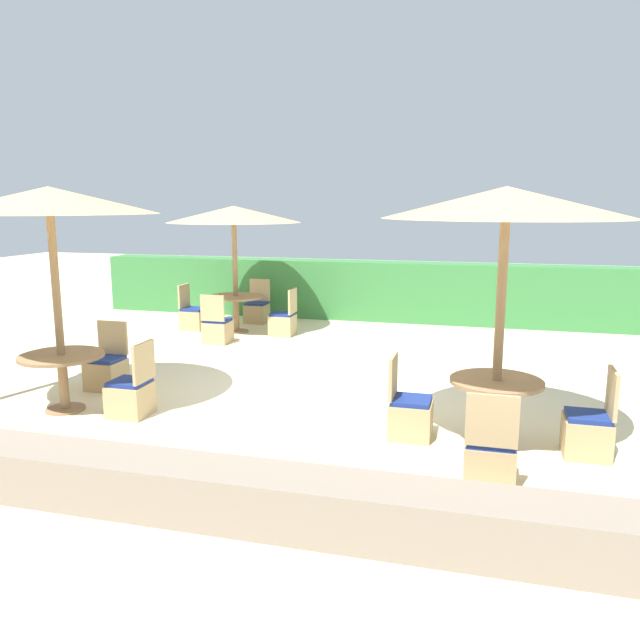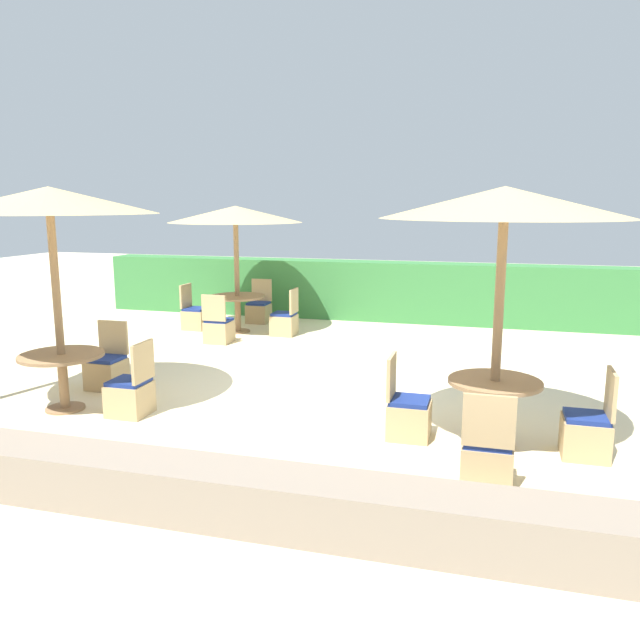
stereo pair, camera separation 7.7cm
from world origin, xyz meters
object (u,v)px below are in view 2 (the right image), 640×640
object	(u,v)px
patio_chair_front_left_east	(131,394)
round_table_back_left	(238,303)
patio_chair_back_left_east	(285,322)
round_table_front_right	(494,396)
parasol_front_left	(49,201)
patio_chair_front_left_north	(107,370)
parasol_front_right	(505,204)
patio_chair_front_right_east	(587,432)
patio_chair_back_left_south	(219,329)
patio_chair_back_left_west	(195,317)
parasol_back_left	(235,215)
patio_chair_front_right_west	(408,414)
patio_chair_front_right_south	(487,459)
patio_chair_back_left_north	(259,310)
round_table_front_left	(62,366)

from	to	relation	value
patio_chair_front_left_east	round_table_back_left	distance (m)	5.07
patio_chair_back_left_east	round_table_front_right	size ratio (longest dim) A/B	0.94
parasol_front_left	patio_chair_back_left_east	world-z (taller)	parasol_front_left
round_table_back_left	round_table_front_right	distance (m)	6.95
parasol_front_left	patio_chair_front_left_north	size ratio (longest dim) A/B	2.98
parasol_front_right	parasol_front_left	bearing A→B (deg)	-177.73
patio_chair_front_left_north	patio_chair_front_right_east	distance (m)	6.25
patio_chair_back_left_south	patio_chair_back_left_west	size ratio (longest dim) A/B	1.00
parasol_back_left	patio_chair_back_left_east	bearing A→B (deg)	-2.41
round_table_back_left	parasol_front_right	world-z (taller)	parasol_front_right
patio_chair_front_left_north	round_table_back_left	bearing A→B (deg)	-93.82
parasol_back_left	parasol_front_right	distance (m)	6.96
patio_chair_front_left_east	parasol_back_left	size ratio (longest dim) A/B	0.35
patio_chair_back_left_south	round_table_front_right	xyz separation A→B (m)	(4.95, -3.83, 0.30)
parasol_front_left	patio_chair_back_left_south	size ratio (longest dim) A/B	2.98
patio_chair_front_right_east	patio_chair_front_right_west	world-z (taller)	same
parasol_front_left	round_table_back_left	bearing A→B (deg)	87.32
patio_chair_back_left_east	patio_chair_front_right_west	size ratio (longest dim) A/B	1.00
patio_chair_front_left_north	patio_chair_front_right_south	distance (m)	5.51
parasol_front_left	patio_chair_front_right_east	bearing A→B (deg)	1.50
patio_chair_front_right_south	patio_chair_back_left_east	bearing A→B (deg)	124.03
patio_chair_back_left_east	round_table_front_right	world-z (taller)	patio_chair_back_left_east
round_table_back_left	patio_chair_back_left_north	world-z (taller)	patio_chair_back_left_north
patio_chair_front_left_north	parasol_front_right	xyz separation A→B (m)	(5.26, -0.77, 2.31)
patio_chair_front_right_east	patio_chair_front_right_west	xyz separation A→B (m)	(-1.85, 0.05, 0.00)
round_table_back_left	patio_chair_back_left_east	distance (m)	1.07
parasol_front_left	patio_chair_front_left_east	xyz separation A→B (m)	(0.93, 0.04, -2.33)
patio_chair_front_left_north	patio_chair_back_left_east	distance (m)	4.23
round_table_back_left	patio_chair_back_left_west	world-z (taller)	patio_chair_back_left_west
patio_chair_back_left_east	round_table_front_left	bearing A→B (deg)	166.00
parasol_back_left	round_table_front_right	distance (m)	7.18
parasol_back_left	patio_chair_back_left_east	size ratio (longest dim) A/B	2.83
parasol_back_left	patio_chair_front_right_west	size ratio (longest dim) A/B	2.83
round_table_back_left	patio_chair_front_right_east	size ratio (longest dim) A/B	1.19
round_table_front_left	round_table_front_right	size ratio (longest dim) A/B	1.05
parasol_front_left	parasol_back_left	world-z (taller)	parasol_front_left
round_table_front_left	patio_chair_front_left_east	world-z (taller)	patio_chair_front_left_east
patio_chair_front_right_east	patio_chair_back_left_north	bearing A→B (deg)	44.60
parasol_front_right	round_table_front_left	bearing A→B (deg)	-177.73
patio_chair_back_left_north	parasol_front_right	size ratio (longest dim) A/B	0.34
patio_chair_front_right_south	round_table_back_left	bearing A→B (deg)	130.14
round_table_front_left	patio_chair_front_left_east	xyz separation A→B (m)	(0.93, 0.04, -0.30)
patio_chair_back_left_north	patio_chair_back_left_south	bearing A→B (deg)	90.03
patio_chair_front_left_north	patio_chair_front_right_east	world-z (taller)	same
patio_chair_front_right_east	round_table_front_left	bearing A→B (deg)	91.50
patio_chair_back_left_west	round_table_front_right	bearing A→B (deg)	50.71
parasol_front_left	parasol_back_left	bearing A→B (deg)	87.32
patio_chair_front_left_east	round_table_front_right	bearing A→B (deg)	-87.84
patio_chair_back_left_west	patio_chair_front_right_east	size ratio (longest dim) A/B	1.00
patio_chair_front_left_north	patio_chair_front_right_west	size ratio (longest dim) A/B	1.00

